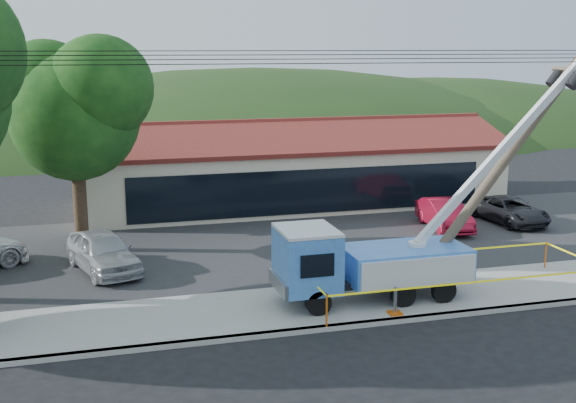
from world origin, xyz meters
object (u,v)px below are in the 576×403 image
(car_silver, at_px, (105,274))
(car_dark, at_px, (509,225))
(car_red, at_px, (444,231))
(utility_truck, at_px, (370,258))
(leaning_pole, at_px, (507,158))

(car_silver, relative_size, car_dark, 1.02)
(car_red, height_order, car_dark, car_red)
(car_silver, distance_m, car_dark, 19.28)
(utility_truck, distance_m, leaning_pole, 5.99)
(leaning_pole, bearing_deg, car_silver, 158.12)
(car_silver, bearing_deg, car_dark, -9.19)
(leaning_pole, xyz_separation_m, car_red, (1.92, 7.87, -4.68))
(leaning_pole, distance_m, car_dark, 10.89)
(car_silver, xyz_separation_m, car_red, (15.48, 2.42, 0.00))
(car_dark, bearing_deg, leaning_pole, -128.94)
(car_red, relative_size, car_dark, 0.94)
(leaning_pole, height_order, car_silver, leaning_pole)
(utility_truck, distance_m, car_dark, 13.63)
(car_dark, bearing_deg, car_silver, -176.72)
(utility_truck, xyz_separation_m, car_silver, (-8.46, 5.70, -1.57))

